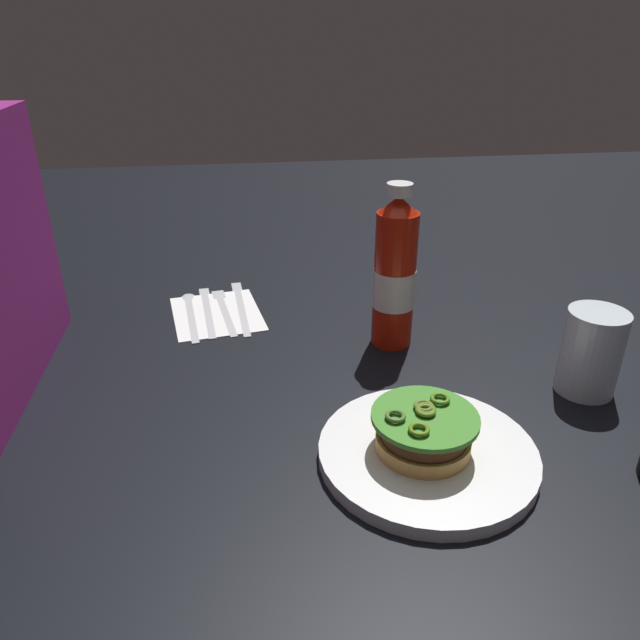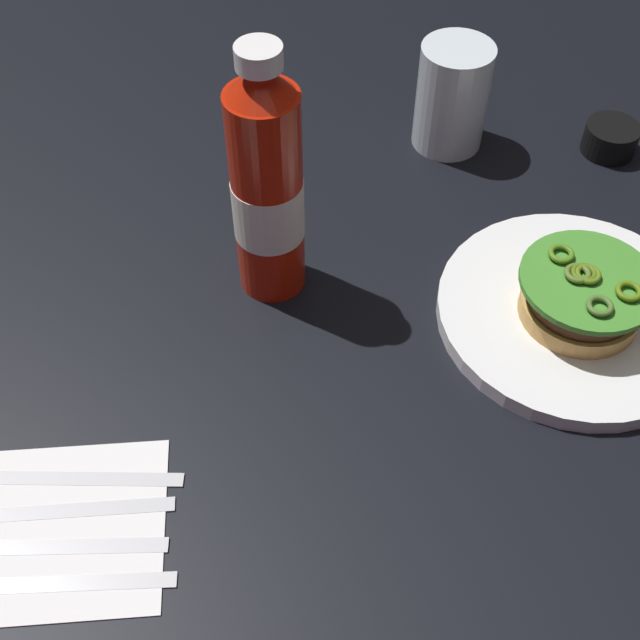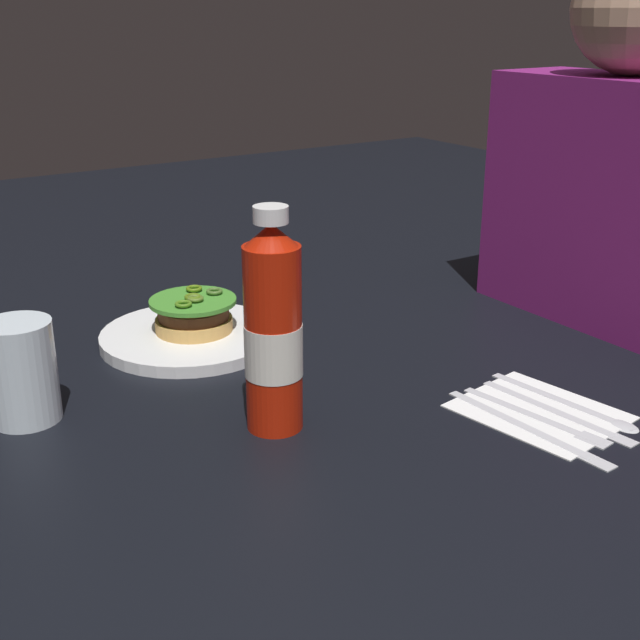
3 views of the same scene
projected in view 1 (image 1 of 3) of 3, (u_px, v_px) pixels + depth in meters
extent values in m
plane|color=black|center=(377.00, 388.00, 0.82)|extent=(3.00, 3.00, 0.00)
cylinder|color=white|center=(427.00, 453.00, 0.68)|extent=(0.25, 0.25, 0.02)
cylinder|color=tan|center=(423.00, 442.00, 0.67)|extent=(0.11, 0.11, 0.02)
cylinder|color=#512D19|center=(424.00, 430.00, 0.66)|extent=(0.10, 0.10, 0.02)
cylinder|color=red|center=(425.00, 422.00, 0.66)|extent=(0.09, 0.09, 0.01)
cylinder|color=#40882C|center=(425.00, 417.00, 0.66)|extent=(0.12, 0.12, 0.01)
torus|color=#526E26|center=(424.00, 406.00, 0.66)|extent=(0.02, 0.02, 0.01)
torus|color=#4A791C|center=(440.00, 399.00, 0.68)|extent=(0.02, 0.02, 0.01)
torus|color=#55761A|center=(426.00, 411.00, 0.66)|extent=(0.02, 0.02, 0.01)
torus|color=#486B2A|center=(395.00, 416.00, 0.65)|extent=(0.02, 0.02, 0.01)
torus|color=#527514|center=(415.00, 430.00, 0.63)|extent=(0.02, 0.02, 0.01)
torus|color=#486815|center=(426.00, 409.00, 0.66)|extent=(0.02, 0.02, 0.01)
cylinder|color=#B81C09|center=(394.00, 281.00, 0.89)|extent=(0.06, 0.06, 0.21)
cone|color=#B81C09|center=(399.00, 204.00, 0.84)|extent=(0.06, 0.06, 0.02)
cylinder|color=white|center=(400.00, 189.00, 0.83)|extent=(0.04, 0.04, 0.02)
cylinder|color=white|center=(394.00, 288.00, 0.90)|extent=(0.06, 0.06, 0.06)
cylinder|color=silver|center=(591.00, 352.00, 0.79)|extent=(0.08, 0.08, 0.12)
cube|color=white|center=(217.00, 313.00, 1.02)|extent=(0.19, 0.17, 0.00)
cube|color=silver|center=(242.00, 309.00, 1.03)|extent=(0.20, 0.02, 0.00)
cube|color=silver|center=(238.00, 289.00, 1.11)|extent=(0.08, 0.02, 0.00)
cube|color=silver|center=(225.00, 311.00, 1.03)|extent=(0.19, 0.04, 0.00)
cube|color=silver|center=(218.00, 293.00, 1.09)|extent=(0.04, 0.03, 0.00)
cube|color=silver|center=(208.00, 313.00, 1.02)|extent=(0.18, 0.03, 0.00)
cube|color=silver|center=(205.00, 295.00, 1.08)|extent=(0.08, 0.03, 0.00)
cube|color=silver|center=(191.00, 315.00, 1.01)|extent=(0.19, 0.04, 0.00)
ellipsoid|color=silver|center=(188.00, 296.00, 1.08)|extent=(0.04, 0.03, 0.00)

